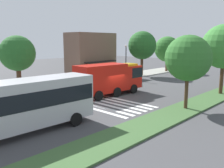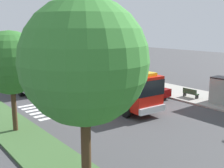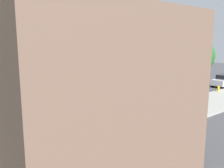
{
  "view_description": "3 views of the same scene",
  "coord_description": "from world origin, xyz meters",
  "px_view_note": "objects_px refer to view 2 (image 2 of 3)",
  "views": [
    {
      "loc": [
        -19.74,
        -18.29,
        6.2
      ],
      "look_at": [
        -0.43,
        0.05,
        1.5
      ],
      "focal_mm": 38.59,
      "sensor_mm": 36.0,
      "label": 1
    },
    {
      "loc": [
        18.43,
        -14.14,
        6.94
      ],
      "look_at": [
        -1.28,
        1.43,
        1.79
      ],
      "focal_mm": 43.81,
      "sensor_mm": 36.0,
      "label": 2
    },
    {
      "loc": [
        15.23,
        22.32,
        6.24
      ],
      "look_at": [
        -1.01,
        1.6,
        1.7
      ],
      "focal_mm": 37.68,
      "sensor_mm": 36.0,
      "label": 3
    }
  ],
  "objects_px": {
    "transit_bus": "(19,70)",
    "median_tree_far_west": "(11,63)",
    "fire_truck": "(120,85)",
    "median_tree_west": "(84,62)",
    "parked_car_west": "(63,68)",
    "bench_near_shelter": "(190,93)",
    "sidewalk_tree_far_west": "(122,45)",
    "parked_car_mid": "(148,88)",
    "fire_hydrant": "(90,74)"
  },
  "relations": [
    {
      "from": "fire_hydrant",
      "to": "median_tree_west",
      "type": "bearing_deg",
      "value": -34.09
    },
    {
      "from": "median_tree_far_west",
      "to": "median_tree_west",
      "type": "xyz_separation_m",
      "value": [
        8.83,
        -0.0,
        0.9
      ]
    },
    {
      "from": "parked_car_west",
      "to": "median_tree_west",
      "type": "xyz_separation_m",
      "value": [
        28.23,
        -14.09,
        4.73
      ]
    },
    {
      "from": "median_tree_far_west",
      "to": "median_tree_west",
      "type": "bearing_deg",
      "value": -0.0
    },
    {
      "from": "fire_truck",
      "to": "parked_car_west",
      "type": "height_order",
      "value": "fire_truck"
    },
    {
      "from": "sidewalk_tree_far_west",
      "to": "median_tree_far_west",
      "type": "xyz_separation_m",
      "value": [
        8.04,
        -16.29,
        -0.15
      ]
    },
    {
      "from": "transit_bus",
      "to": "bench_near_shelter",
      "type": "relative_size",
      "value": 7.17
    },
    {
      "from": "median_tree_far_west",
      "to": "median_tree_west",
      "type": "relative_size",
      "value": 0.83
    },
    {
      "from": "transit_bus",
      "to": "parked_car_mid",
      "type": "bearing_deg",
      "value": -142.82
    },
    {
      "from": "bench_near_shelter",
      "to": "median_tree_west",
      "type": "bearing_deg",
      "value": -67.67
    },
    {
      "from": "bench_near_shelter",
      "to": "fire_hydrant",
      "type": "relative_size",
      "value": 2.29
    },
    {
      "from": "parked_car_west",
      "to": "sidewalk_tree_far_west",
      "type": "relative_size",
      "value": 0.71
    },
    {
      "from": "parked_car_west",
      "to": "median_tree_far_west",
      "type": "height_order",
      "value": "median_tree_far_west"
    },
    {
      "from": "parked_car_west",
      "to": "median_tree_west",
      "type": "distance_m",
      "value": 31.9
    },
    {
      "from": "median_tree_far_west",
      "to": "fire_hydrant",
      "type": "relative_size",
      "value": 9.54
    },
    {
      "from": "fire_truck",
      "to": "transit_bus",
      "type": "height_order",
      "value": "fire_truck"
    },
    {
      "from": "parked_car_mid",
      "to": "bench_near_shelter",
      "type": "bearing_deg",
      "value": 38.11
    },
    {
      "from": "median_tree_west",
      "to": "fire_hydrant",
      "type": "relative_size",
      "value": 11.53
    },
    {
      "from": "parked_car_west",
      "to": "median_tree_far_west",
      "type": "xyz_separation_m",
      "value": [
        19.39,
        -14.09,
        3.83
      ]
    },
    {
      "from": "parked_car_mid",
      "to": "bench_near_shelter",
      "type": "xyz_separation_m",
      "value": [
        3.2,
        2.72,
        -0.3
      ]
    },
    {
      "from": "fire_truck",
      "to": "parked_car_mid",
      "type": "bearing_deg",
      "value": 105.98
    },
    {
      "from": "parked_car_mid",
      "to": "median_tree_far_west",
      "type": "relative_size",
      "value": 0.67
    },
    {
      "from": "parked_car_west",
      "to": "fire_hydrant",
      "type": "xyz_separation_m",
      "value": [
        4.9,
        1.7,
        -0.42
      ]
    },
    {
      "from": "parked_car_mid",
      "to": "median_tree_far_west",
      "type": "height_order",
      "value": "median_tree_far_west"
    },
    {
      "from": "parked_car_west",
      "to": "sidewalk_tree_far_west",
      "type": "xyz_separation_m",
      "value": [
        11.35,
        2.2,
        3.98
      ]
    },
    {
      "from": "parked_car_mid",
      "to": "fire_hydrant",
      "type": "distance_m",
      "value": 13.34
    },
    {
      "from": "parked_car_mid",
      "to": "median_tree_far_west",
      "type": "bearing_deg",
      "value": -87.13
    },
    {
      "from": "fire_truck",
      "to": "parked_car_west",
      "type": "relative_size",
      "value": 1.86
    },
    {
      "from": "bench_near_shelter",
      "to": "median_tree_west",
      "type": "xyz_separation_m",
      "value": [
        6.9,
        -16.8,
        5.05
      ]
    },
    {
      "from": "parked_car_west",
      "to": "sidewalk_tree_far_west",
      "type": "height_order",
      "value": "sidewalk_tree_far_west"
    },
    {
      "from": "parked_car_mid",
      "to": "transit_bus",
      "type": "bearing_deg",
      "value": -146.9
    },
    {
      "from": "transit_bus",
      "to": "fire_truck",
      "type": "bearing_deg",
      "value": -161.33
    },
    {
      "from": "median_tree_west",
      "to": "fire_truck",
      "type": "bearing_deg",
      "value": 133.94
    },
    {
      "from": "parked_car_mid",
      "to": "median_tree_west",
      "type": "xyz_separation_m",
      "value": [
        10.1,
        -14.09,
        4.75
      ]
    },
    {
      "from": "parked_car_mid",
      "to": "transit_bus",
      "type": "relative_size",
      "value": 0.39
    },
    {
      "from": "median_tree_west",
      "to": "fire_hydrant",
      "type": "bearing_deg",
      "value": 145.91
    },
    {
      "from": "parked_car_west",
      "to": "fire_hydrant",
      "type": "relative_size",
      "value": 6.89
    },
    {
      "from": "bench_near_shelter",
      "to": "fire_truck",
      "type": "bearing_deg",
      "value": -105.96
    },
    {
      "from": "fire_truck",
      "to": "transit_bus",
      "type": "relative_size",
      "value": 0.78
    },
    {
      "from": "median_tree_west",
      "to": "median_tree_far_west",
      "type": "bearing_deg",
      "value": 180.0
    },
    {
      "from": "fire_truck",
      "to": "sidewalk_tree_far_west",
      "type": "height_order",
      "value": "sidewalk_tree_far_west"
    },
    {
      "from": "parked_car_mid",
      "to": "median_tree_west",
      "type": "height_order",
      "value": "median_tree_west"
    },
    {
      "from": "parked_car_west",
      "to": "median_tree_west",
      "type": "relative_size",
      "value": 0.6
    },
    {
      "from": "parked_car_west",
      "to": "parked_car_mid",
      "type": "relative_size",
      "value": 1.07
    },
    {
      "from": "median_tree_west",
      "to": "sidewalk_tree_far_west",
      "type": "bearing_deg",
      "value": 136.02
    },
    {
      "from": "parked_car_west",
      "to": "parked_car_mid",
      "type": "height_order",
      "value": "parked_car_west"
    },
    {
      "from": "sidewalk_tree_far_west",
      "to": "bench_near_shelter",
      "type": "bearing_deg",
      "value": 2.96
    },
    {
      "from": "transit_bus",
      "to": "median_tree_far_west",
      "type": "xyz_separation_m",
      "value": [
        13.66,
        -5.29,
        2.57
      ]
    },
    {
      "from": "parked_car_mid",
      "to": "median_tree_far_west",
      "type": "distance_m",
      "value": 14.66
    },
    {
      "from": "parked_car_west",
      "to": "sidewalk_tree_far_west",
      "type": "bearing_deg",
      "value": 8.48
    }
  ]
}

